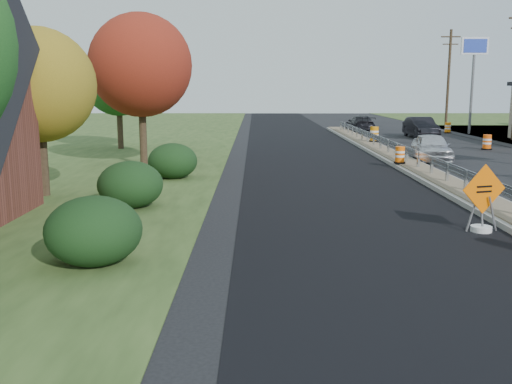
{
  "coord_description": "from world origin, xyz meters",
  "views": [
    {
      "loc": [
        -7.51,
        -17.98,
        3.79
      ],
      "look_at": [
        -7.48,
        -3.23,
        1.1
      ],
      "focal_mm": 40.0,
      "sensor_mm": 36.0,
      "label": 1
    }
  ],
  "objects_px": {
    "barrel_shoulder_far": "(448,128)",
    "car_silver": "(432,147)",
    "barrel_shoulder_mid": "(487,143)",
    "car_dark_mid": "(421,127)",
    "car_dark_far": "(360,124)",
    "barrel_median_far": "(374,135)",
    "caution_sign": "(482,215)",
    "barrel_median_mid": "(400,155)"
  },
  "relations": [
    {
      "from": "barrel_shoulder_far",
      "to": "car_dark_far",
      "type": "bearing_deg",
      "value": 166.85
    },
    {
      "from": "caution_sign",
      "to": "car_dark_far",
      "type": "height_order",
      "value": "caution_sign"
    },
    {
      "from": "barrel_median_mid",
      "to": "barrel_shoulder_mid",
      "type": "distance_m",
      "value": 11.25
    },
    {
      "from": "barrel_shoulder_mid",
      "to": "car_dark_mid",
      "type": "distance_m",
      "value": 9.01
    },
    {
      "from": "barrel_shoulder_mid",
      "to": "barrel_median_far",
      "type": "bearing_deg",
      "value": 155.37
    },
    {
      "from": "caution_sign",
      "to": "barrel_median_far",
      "type": "bearing_deg",
      "value": 67.85
    },
    {
      "from": "barrel_median_mid",
      "to": "barrel_shoulder_far",
      "type": "height_order",
      "value": "barrel_median_mid"
    },
    {
      "from": "barrel_median_mid",
      "to": "barrel_median_far",
      "type": "bearing_deg",
      "value": 84.44
    },
    {
      "from": "car_dark_mid",
      "to": "car_dark_far",
      "type": "bearing_deg",
      "value": 119.61
    },
    {
      "from": "car_silver",
      "to": "barrel_shoulder_far",
      "type": "bearing_deg",
      "value": 75.81
    },
    {
      "from": "barrel_shoulder_mid",
      "to": "barrel_shoulder_far",
      "type": "height_order",
      "value": "barrel_shoulder_mid"
    },
    {
      "from": "barrel_shoulder_mid",
      "to": "car_dark_far",
      "type": "bearing_deg",
      "value": 109.06
    },
    {
      "from": "barrel_shoulder_far",
      "to": "car_dark_far",
      "type": "height_order",
      "value": "car_dark_far"
    },
    {
      "from": "barrel_shoulder_mid",
      "to": "barrel_shoulder_far",
      "type": "xyz_separation_m",
      "value": [
        2.0,
        13.37,
        -0.01
      ]
    },
    {
      "from": "barrel_median_mid",
      "to": "car_dark_far",
      "type": "xyz_separation_m",
      "value": [
        2.35,
        23.39,
        0.08
      ]
    },
    {
      "from": "car_dark_far",
      "to": "car_silver",
      "type": "bearing_deg",
      "value": 90.01
    },
    {
      "from": "barrel_median_mid",
      "to": "car_silver",
      "type": "bearing_deg",
      "value": 49.32
    },
    {
      "from": "barrel_shoulder_far",
      "to": "caution_sign",
      "type": "bearing_deg",
      "value": -107.03
    },
    {
      "from": "car_dark_mid",
      "to": "barrel_shoulder_far",
      "type": "bearing_deg",
      "value": 50.84
    },
    {
      "from": "barrel_shoulder_far",
      "to": "car_dark_far",
      "type": "distance_m",
      "value": 7.39
    },
    {
      "from": "barrel_median_far",
      "to": "barrel_shoulder_far",
      "type": "xyz_separation_m",
      "value": [
        8.45,
        10.41,
        -0.27
      ]
    },
    {
      "from": "car_dark_far",
      "to": "car_dark_mid",
      "type": "bearing_deg",
      "value": 120.02
    },
    {
      "from": "barrel_median_far",
      "to": "barrel_shoulder_mid",
      "type": "bearing_deg",
      "value": -24.63
    },
    {
      "from": "caution_sign",
      "to": "barrel_median_far",
      "type": "xyz_separation_m",
      "value": [
        2.0,
        23.68,
        0.25
      ]
    },
    {
      "from": "car_silver",
      "to": "car_dark_far",
      "type": "bearing_deg",
      "value": 96.58
    },
    {
      "from": "car_silver",
      "to": "car_dark_mid",
      "type": "xyz_separation_m",
      "value": [
        3.58,
        14.47,
        0.07
      ]
    },
    {
      "from": "car_dark_mid",
      "to": "barrel_median_mid",
      "type": "bearing_deg",
      "value": -109.41
    },
    {
      "from": "barrel_shoulder_far",
      "to": "car_silver",
      "type": "xyz_separation_m",
      "value": [
        -7.2,
        -18.98,
        0.29
      ]
    },
    {
      "from": "caution_sign",
      "to": "barrel_shoulder_mid",
      "type": "xyz_separation_m",
      "value": [
        8.45,
        20.72,
        -0.02
      ]
    },
    {
      "from": "barrel_shoulder_mid",
      "to": "car_silver",
      "type": "xyz_separation_m",
      "value": [
        -5.2,
        -5.61,
        0.28
      ]
    },
    {
      "from": "barrel_shoulder_mid",
      "to": "barrel_shoulder_far",
      "type": "bearing_deg",
      "value": 81.51
    },
    {
      "from": "barrel_shoulder_mid",
      "to": "car_dark_far",
      "type": "height_order",
      "value": "car_dark_far"
    },
    {
      "from": "caution_sign",
      "to": "barrel_shoulder_mid",
      "type": "bearing_deg",
      "value": 50.5
    },
    {
      "from": "car_dark_mid",
      "to": "car_dark_far",
      "type": "height_order",
      "value": "car_dark_mid"
    },
    {
      "from": "car_dark_mid",
      "to": "car_dark_far",
      "type": "relative_size",
      "value": 0.99
    },
    {
      "from": "caution_sign",
      "to": "car_silver",
      "type": "distance_m",
      "value": 15.46
    },
    {
      "from": "barrel_shoulder_mid",
      "to": "barrel_shoulder_far",
      "type": "relative_size",
      "value": 1.02
    },
    {
      "from": "barrel_median_far",
      "to": "barrel_shoulder_mid",
      "type": "relative_size",
      "value": 1.07
    },
    {
      "from": "caution_sign",
      "to": "car_dark_mid",
      "type": "relative_size",
      "value": 0.38
    },
    {
      "from": "car_dark_far",
      "to": "barrel_median_far",
      "type": "bearing_deg",
      "value": 84.11
    },
    {
      "from": "caution_sign",
      "to": "car_silver",
      "type": "bearing_deg",
      "value": 60.55
    },
    {
      "from": "caution_sign",
      "to": "barrel_median_mid",
      "type": "xyz_separation_m",
      "value": [
        0.9,
        12.38,
        0.15
      ]
    }
  ]
}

